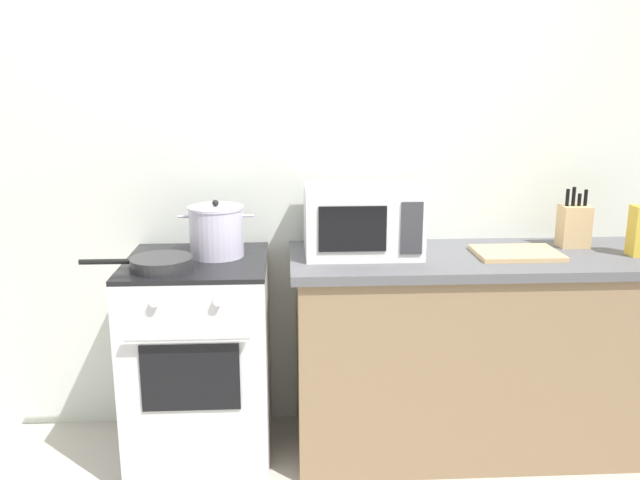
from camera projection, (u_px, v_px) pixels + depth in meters
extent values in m
cube|color=silver|center=(341.00, 170.00, 3.12)|extent=(4.40, 0.10, 2.50)
cube|color=#8C7051|center=(478.00, 356.00, 3.00)|extent=(1.64, 0.56, 0.88)
cube|color=#59595E|center=(483.00, 259.00, 2.89)|extent=(1.70, 0.60, 0.04)
cube|color=silver|center=(201.00, 362.00, 2.91)|extent=(0.60, 0.60, 0.90)
cube|color=black|center=(196.00, 262.00, 2.80)|extent=(0.60, 0.60, 0.02)
cube|color=black|center=(190.00, 378.00, 2.60)|extent=(0.39, 0.01, 0.28)
cylinder|color=silver|center=(187.00, 338.00, 2.53)|extent=(0.48, 0.02, 0.02)
cylinder|color=silver|center=(155.00, 302.00, 2.51)|extent=(0.04, 0.02, 0.04)
cylinder|color=silver|center=(218.00, 301.00, 2.52)|extent=(0.04, 0.02, 0.04)
cylinder|color=silver|center=(217.00, 233.00, 2.84)|extent=(0.23, 0.23, 0.21)
cylinder|color=silver|center=(216.00, 208.00, 2.81)|extent=(0.24, 0.24, 0.01)
sphere|color=black|center=(215.00, 203.00, 2.81)|extent=(0.03, 0.03, 0.03)
cylinder|color=silver|center=(184.00, 216.00, 2.82)|extent=(0.05, 0.01, 0.01)
cylinder|color=silver|center=(248.00, 216.00, 2.83)|extent=(0.05, 0.01, 0.01)
cylinder|color=#28282B|center=(162.00, 263.00, 2.66)|extent=(0.25, 0.25, 0.05)
cylinder|color=black|center=(104.00, 262.00, 2.64)|extent=(0.20, 0.02, 0.02)
cube|color=white|center=(362.00, 220.00, 2.88)|extent=(0.50, 0.36, 0.30)
cube|color=black|center=(353.00, 229.00, 2.70)|extent=(0.28, 0.01, 0.19)
cube|color=#38383D|center=(412.00, 228.00, 2.71)|extent=(0.09, 0.01, 0.22)
cube|color=tan|center=(517.00, 253.00, 2.87)|extent=(0.36, 0.26, 0.02)
cube|color=tan|center=(574.00, 226.00, 3.00)|extent=(0.13, 0.10, 0.19)
cylinder|color=black|center=(567.00, 198.00, 2.97)|extent=(0.02, 0.02, 0.08)
cylinder|color=black|center=(574.00, 196.00, 2.97)|extent=(0.02, 0.02, 0.09)
cylinder|color=black|center=(579.00, 200.00, 2.98)|extent=(0.02, 0.02, 0.06)
cylinder|color=black|center=(586.00, 198.00, 2.98)|extent=(0.02, 0.02, 0.07)
cube|color=gold|center=(640.00, 231.00, 2.85)|extent=(0.08, 0.08, 0.22)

